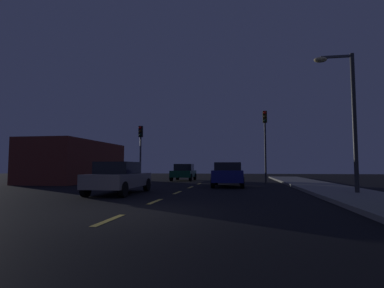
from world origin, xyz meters
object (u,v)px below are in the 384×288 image
Objects in this scene: car_stopped_ahead at (228,174)px; street_lamp_right at (347,108)px; traffic_signal_left at (141,142)px; car_oncoming_far at (184,172)px; car_adjacent_lane at (119,177)px; traffic_signal_right at (265,133)px.

car_stopped_ahead is 0.72× the size of street_lamp_right.
traffic_signal_left is 1.17× the size of car_oncoming_far.
street_lamp_right reaches higher than car_stopped_ahead.
car_adjacent_lane is (-4.66, -6.09, -0.03)m from car_stopped_ahead.
car_oncoming_far is at bearing 119.40° from car_stopped_ahead.
car_oncoming_far is at bearing 47.80° from traffic_signal_left.
car_oncoming_far is 16.47m from street_lamp_right.
traffic_signal_left is 1.03× the size of car_adjacent_lane.
traffic_signal_right is 1.24× the size of car_stopped_ahead.
traffic_signal_right is 8.22m from car_oncoming_far.
street_lamp_right reaches higher than car_oncoming_far.
car_stopped_ahead is at bearing -60.60° from car_oncoming_far.
traffic_signal_left is at bearing 149.20° from car_stopped_ahead.
car_stopped_ahead is 1.14× the size of car_oncoming_far.
traffic_signal_left is 10.97m from car_adjacent_lane.
car_adjacent_lane is at bearing -125.10° from traffic_signal_right.
car_stopped_ahead is 8.67m from car_oncoming_far.
car_oncoming_far reaches higher than car_adjacent_lane.
street_lamp_right is (9.60, -13.04, 3.00)m from car_oncoming_far.
traffic_signal_right reaches higher than car_adjacent_lane.
traffic_signal_right is at bearing -25.24° from car_oncoming_far.
traffic_signal_left reaches higher than car_adjacent_lane.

